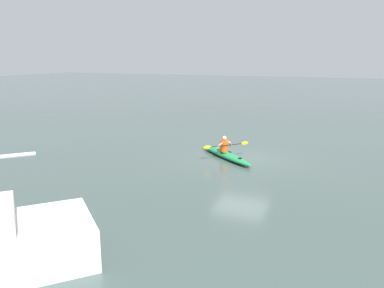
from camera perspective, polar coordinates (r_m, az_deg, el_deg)
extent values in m
plane|color=#384742|center=(18.51, 7.42, -2.01)|extent=(160.00, 160.00, 0.00)
ellipsoid|color=#19723F|center=(18.39, 4.90, -1.57)|extent=(3.67, 3.28, 0.30)
torus|color=black|center=(18.31, 5.01, -1.22)|extent=(0.74, 0.74, 0.04)
cylinder|color=black|center=(17.28, 7.09, -2.08)|extent=(0.18, 0.18, 0.02)
cylinder|color=#E04C14|center=(18.37, 4.78, -0.26)|extent=(0.38, 0.38, 0.53)
sphere|color=tan|center=(18.29, 4.81, 0.88)|extent=(0.21, 0.21, 0.21)
cylinder|color=black|center=(18.19, 5.10, -0.19)|extent=(1.36, 1.56, 0.03)
ellipsoid|color=gold|center=(18.72, 7.79, 0.11)|extent=(0.29, 0.33, 0.17)
ellipsoid|color=gold|center=(17.70, 2.26, -0.51)|extent=(0.29, 0.33, 0.17)
cylinder|color=tan|center=(18.43, 5.69, -0.02)|extent=(0.16, 0.32, 0.34)
cylinder|color=tan|center=(18.15, 4.13, -0.19)|extent=(0.31, 0.19, 0.34)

